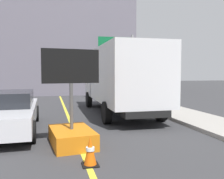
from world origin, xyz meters
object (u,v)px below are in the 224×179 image
Objects in this scene: box_truck at (121,78)px; highway_guide_sign at (123,55)px; arrow_board_trailer at (72,128)px; pickup_car at (7,111)px; traffic_cone_mid_lane at (90,151)px.

highway_guide_sign is at bearing 72.89° from box_truck.
arrow_board_trailer is at bearing -112.94° from highway_guide_sign.
arrow_board_trailer is at bearing -47.16° from pickup_car.
highway_guide_sign is (4.92, 11.62, 2.94)m from arrow_board_trailer.
arrow_board_trailer reaches higher than pickup_car.
box_truck is at bearing -107.11° from highway_guide_sign.
box_truck is 5.56m from pickup_car.
arrow_board_trailer is 1.72m from traffic_cone_mid_lane.
highway_guide_sign reaches higher than arrow_board_trailer.
box_truck is 7.41m from highway_guide_sign.
highway_guide_sign is 14.44m from traffic_cone_mid_lane.
box_truck is 1.51× the size of pickup_car.
traffic_cone_mid_lane is at bearing -109.28° from highway_guide_sign.
highway_guide_sign is at bearing 70.72° from traffic_cone_mid_lane.
pickup_car is at bearing 132.84° from arrow_board_trailer.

